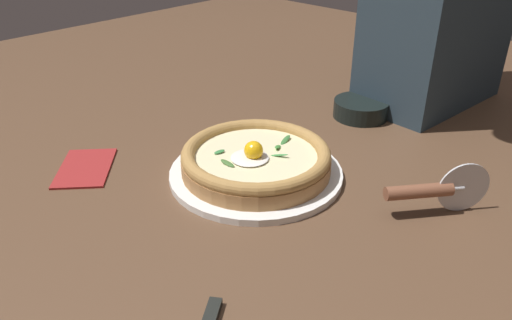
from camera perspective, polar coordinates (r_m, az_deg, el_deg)
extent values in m
cube|color=brown|center=(0.92, 0.07, -1.66)|extent=(2.40, 2.40, 0.03)
cylinder|color=white|center=(0.88, 0.00, -1.48)|extent=(0.30, 0.30, 0.01)
cylinder|color=#AE7A47|center=(0.87, 0.00, -0.40)|extent=(0.26, 0.26, 0.03)
torus|color=#AE8145|center=(0.86, 0.00, 0.70)|extent=(0.26, 0.26, 0.02)
cylinder|color=#F7EBB8|center=(0.87, 0.00, 0.46)|extent=(0.22, 0.22, 0.00)
ellipsoid|color=white|center=(0.85, -0.71, 0.29)|extent=(0.07, 0.07, 0.01)
sphere|color=yellow|center=(0.85, -0.27, 1.09)|extent=(0.03, 0.03, 0.03)
ellipsoid|color=#416D30|center=(0.83, -3.27, -0.36)|extent=(0.03, 0.01, 0.01)
ellipsoid|color=#36803F|center=(0.87, -4.19, 0.95)|extent=(0.01, 0.02, 0.01)
ellipsoid|color=#3C9046|center=(0.86, 2.64, 0.56)|extent=(0.03, 0.02, 0.01)
ellipsoid|color=#3F8A39|center=(0.89, 2.49, 1.51)|extent=(0.02, 0.03, 0.01)
ellipsoid|color=#397838|center=(0.91, 3.37, 2.29)|extent=(0.02, 0.03, 0.01)
cylinder|color=black|center=(1.13, 11.85, 5.73)|extent=(0.12, 0.12, 0.04)
cylinder|color=silver|center=(0.84, 22.55, -2.92)|extent=(0.05, 0.07, 0.08)
cylinder|color=silver|center=(0.83, 21.95, -2.98)|extent=(0.02, 0.02, 0.01)
cylinder|color=brown|center=(0.80, 18.05, -3.41)|extent=(0.08, 0.10, 0.02)
cube|color=maroon|center=(0.96, -18.89, -0.75)|extent=(0.16, 0.16, 0.01)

